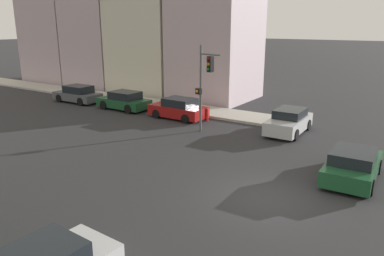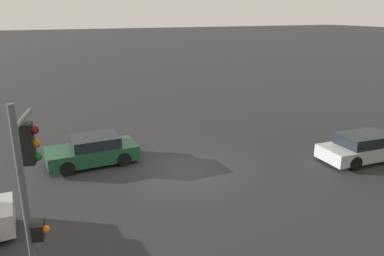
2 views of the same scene
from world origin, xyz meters
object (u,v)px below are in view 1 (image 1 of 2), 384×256
at_px(parked_car_0, 178,109).
at_px(parked_car_2, 78,94).
at_px(fire_hydrant, 207,114).
at_px(crossing_car_1, 289,122).
at_px(crossing_car_0, 353,165).
at_px(parked_car_1, 124,101).
at_px(traffic_signal, 205,78).

xyz_separation_m(parked_car_0, parked_car_2, (-0.10, 10.30, -0.01)).
height_order(parked_car_0, fire_hydrant, parked_car_0).
bearing_deg(parked_car_2, crossing_car_1, -177.98).
xyz_separation_m(parked_car_2, fire_hydrant, (0.56, -12.33, -0.18)).
relative_size(parked_car_0, fire_hydrant, 4.46).
distance_m(parked_car_0, parked_car_2, 10.30).
xyz_separation_m(crossing_car_0, fire_hydrant, (5.13, 10.28, -0.15)).
relative_size(parked_car_1, fire_hydrant, 4.55).
relative_size(parked_car_1, parked_car_2, 0.98).
bearing_deg(parked_car_1, parked_car_0, -179.32).
bearing_deg(crossing_car_1, traffic_signal, -58.46).
height_order(crossing_car_1, fire_hydrant, crossing_car_1).
relative_size(crossing_car_1, fire_hydrant, 4.47).
bearing_deg(parked_car_2, fire_hydrant, -177.98).
bearing_deg(parked_car_1, traffic_signal, 167.19).
bearing_deg(fire_hydrant, parked_car_0, 102.92).
relative_size(crossing_car_1, parked_car_2, 0.97).
xyz_separation_m(crossing_car_0, crossing_car_1, (5.39, 4.65, 0.06)).
relative_size(crossing_car_1, parked_car_1, 0.98).
bearing_deg(crossing_car_1, crossing_car_0, 39.70).
bearing_deg(parked_car_0, fire_hydrant, -165.69).
bearing_deg(crossing_car_0, traffic_signal, 71.99).
bearing_deg(traffic_signal, parked_car_2, -85.88).
height_order(traffic_signal, fire_hydrant, traffic_signal).
relative_size(parked_car_0, parked_car_2, 0.96).
xyz_separation_m(parked_car_1, fire_hydrant, (0.46, -7.15, -0.18)).
bearing_deg(crossing_car_1, parked_car_2, -88.51).
relative_size(traffic_signal, parked_car_1, 1.24).
relative_size(crossing_car_0, fire_hydrant, 4.47).
bearing_deg(parked_car_0, parked_car_2, 1.92).
relative_size(traffic_signal, fire_hydrant, 5.65).
distance_m(crossing_car_0, fire_hydrant, 11.49).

